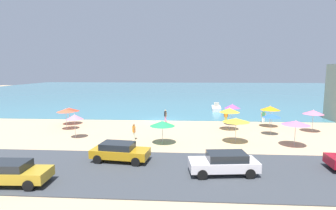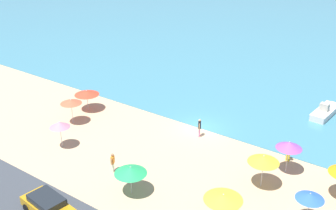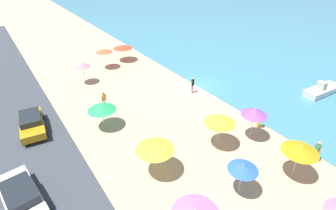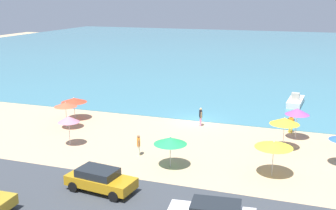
# 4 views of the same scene
# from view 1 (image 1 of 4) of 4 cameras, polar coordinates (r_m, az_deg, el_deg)

# --- Properties ---
(ground_plane) EXTENTS (160.00, 160.00, 0.00)m
(ground_plane) POSITION_cam_1_polar(r_m,az_deg,el_deg) (35.63, -1.52, -3.42)
(ground_plane) COLOR tan
(sea) EXTENTS (150.00, 110.00, 0.05)m
(sea) POSITION_cam_1_polar(r_m,az_deg,el_deg) (90.14, 1.72, 3.26)
(sea) COLOR teal
(sea) RESTS_ON ground_plane
(coastal_road) EXTENTS (80.00, 8.00, 0.06)m
(coastal_road) POSITION_cam_1_polar(r_m,az_deg,el_deg) (18.42, -6.87, -14.01)
(coastal_road) COLOR #383D43
(coastal_road) RESTS_ON ground_plane
(beach_umbrella_0) EXTENTS (1.81, 1.81, 2.35)m
(beach_umbrella_0) POSITION_cam_1_polar(r_m,az_deg,el_deg) (29.51, 21.62, -2.15)
(beach_umbrella_0) COLOR #B2B2B7
(beach_umbrella_0) RESTS_ON ground_plane
(beach_umbrella_1) EXTENTS (2.48, 2.48, 2.42)m
(beach_umbrella_1) POSITION_cam_1_polar(r_m,az_deg,el_deg) (25.24, 14.60, -3.20)
(beach_umbrella_1) COLOR #B2B2B7
(beach_umbrella_1) RESTS_ON ground_plane
(beach_umbrella_2) EXTENTS (2.27, 2.27, 2.61)m
(beach_umbrella_2) POSITION_cam_1_polar(r_m,az_deg,el_deg) (33.51, 21.38, -0.64)
(beach_umbrella_2) COLOR #B2B2B7
(beach_umbrella_2) RESTS_ON ground_plane
(beach_umbrella_3) EXTENTS (2.40, 2.40, 2.41)m
(beach_umbrella_3) POSITION_cam_1_polar(r_m,az_deg,el_deg) (25.85, 26.06, -3.52)
(beach_umbrella_3) COLOR #B2B2B7
(beach_umbrella_3) RESTS_ON ground_plane
(beach_umbrella_4) EXTENTS (2.00, 2.00, 2.48)m
(beach_umbrella_4) POSITION_cam_1_polar(r_m,az_deg,el_deg) (32.13, -21.35, -1.11)
(beach_umbrella_4) COLOR #B2B2B7
(beach_umbrella_4) RESTS_ON ground_plane
(beach_umbrella_5) EXTENTS (2.31, 2.31, 2.23)m
(beach_umbrella_5) POSITION_cam_1_polar(r_m,az_deg,el_deg) (24.17, -1.23, -4.05)
(beach_umbrella_5) COLOR #B2B2B7
(beach_umbrella_5) RESTS_ON ground_plane
(beach_umbrella_6) EXTENTS (2.45, 2.45, 2.16)m
(beach_umbrella_6) POSITION_cam_1_polar(r_m,az_deg,el_deg) (35.18, -20.72, -0.93)
(beach_umbrella_6) COLOR #B2B2B7
(beach_umbrella_6) RESTS_ON ground_plane
(beach_umbrella_7) EXTENTS (2.27, 2.27, 2.61)m
(beach_umbrella_7) POSITION_cam_1_polar(r_m,az_deg,el_deg) (30.48, 13.25, -1.11)
(beach_umbrella_7) COLOR #B2B2B7
(beach_umbrella_7) RESTS_ON ground_plane
(beach_umbrella_8) EXTENTS (1.98, 1.98, 2.71)m
(beach_umbrella_8) POSITION_cam_1_polar(r_m,az_deg,el_deg) (33.33, 13.82, -0.25)
(beach_umbrella_8) COLOR #B2B2B7
(beach_umbrella_8) RESTS_ON ground_plane
(beach_umbrella_9) EXTENTS (2.15, 2.15, 2.51)m
(beach_umbrella_9) POSITION_cam_1_polar(r_m,az_deg,el_deg) (32.86, 29.08, -1.38)
(beach_umbrella_9) COLOR #B2B2B7
(beach_umbrella_9) RESTS_ON ground_plane
(beach_umbrella_10) EXTENTS (1.72, 1.72, 2.47)m
(beach_umbrella_10) POSITION_cam_1_polar(r_m,az_deg,el_deg) (27.82, -19.67, -2.47)
(beach_umbrella_10) COLOR #B2B2B7
(beach_umbrella_10) RESTS_ON ground_plane
(bather_0) EXTENTS (0.57, 0.22, 1.62)m
(bather_0) POSITION_cam_1_polar(r_m,az_deg,el_deg) (35.07, 12.49, -2.27)
(bather_0) COLOR yellow
(bather_0) RESTS_ON ground_plane
(bather_1) EXTENTS (0.35, 0.52, 1.72)m
(bather_1) POSITION_cam_1_polar(r_m,az_deg,el_deg) (34.07, -0.56, -2.28)
(bather_1) COLOR pink
(bather_1) RESTS_ON ground_plane
(bather_2) EXTENTS (0.55, 0.32, 1.66)m
(bather_2) POSITION_cam_1_polar(r_m,az_deg,el_deg) (36.17, 20.06, -2.21)
(bather_2) COLOR white
(bather_2) RESTS_ON ground_plane
(bather_3) EXTENTS (0.36, 0.52, 1.59)m
(bather_3) POSITION_cam_1_polar(r_m,az_deg,el_deg) (26.07, -7.43, -5.58)
(bather_3) COLOR silver
(bather_3) RESTS_ON ground_plane
(parked_car_1) EXTENTS (4.42, 2.28, 1.40)m
(parked_car_1) POSITION_cam_1_polar(r_m,az_deg,el_deg) (20.10, -10.47, -9.86)
(parked_car_1) COLOR #BC8516
(parked_car_1) RESTS_ON coastal_road
(parked_car_2) EXTENTS (4.60, 1.99, 1.38)m
(parked_car_2) POSITION_cam_1_polar(r_m,az_deg,el_deg) (18.52, -31.28, -12.41)
(parked_car_2) COLOR #AE8C24
(parked_car_2) RESTS_ON coastal_road
(parked_car_4) EXTENTS (4.60, 2.30, 1.43)m
(parked_car_4) POSITION_cam_1_polar(r_m,az_deg,el_deg) (17.83, 12.10, -12.16)
(parked_car_4) COLOR silver
(parked_car_4) RESTS_ON coastal_road
(skiff_nearshore) EXTENTS (1.77, 4.88, 1.41)m
(skiff_nearshore) POSITION_cam_1_polar(r_m,az_deg,el_deg) (45.01, 10.44, -0.67)
(skiff_nearshore) COLOR silver
(skiff_nearshore) RESTS_ON sea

